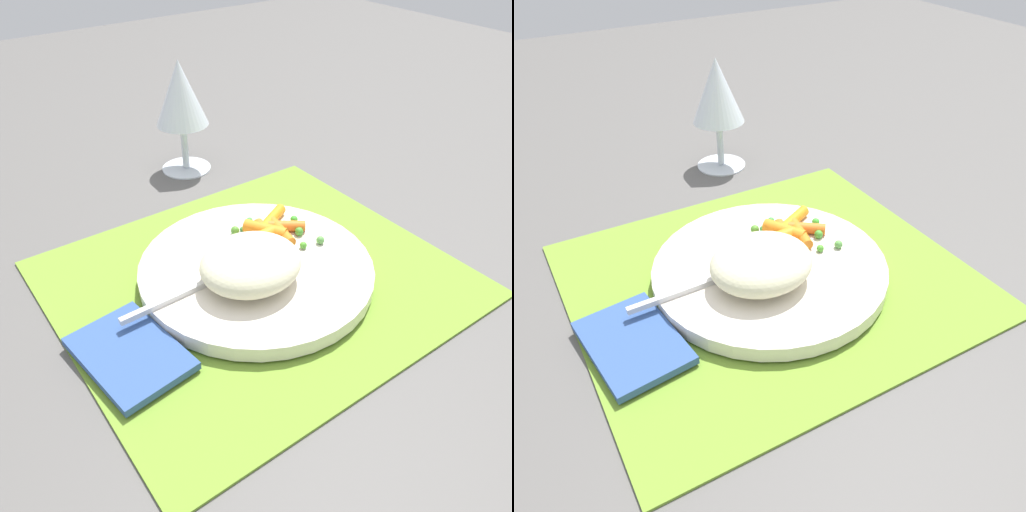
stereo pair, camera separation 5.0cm
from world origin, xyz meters
TOP-DOWN VIEW (x-y plane):
  - ground_plane at (0.00, 0.00)m, footprint 2.40×2.40m
  - placemat at (0.00, 0.00)m, footprint 0.41×0.37m
  - plate at (0.00, 0.00)m, footprint 0.25×0.25m
  - rice_mound at (-0.02, -0.02)m, footprint 0.11×0.09m
  - carrot_portion at (0.04, 0.03)m, footprint 0.10×0.07m
  - pea_scatter at (0.04, 0.03)m, footprint 0.09×0.09m
  - fork at (-0.04, -0.00)m, footprint 0.19×0.02m
  - wine_glass at (0.07, 0.28)m, footprint 0.07×0.07m
  - napkin at (-0.16, -0.03)m, footprint 0.09×0.12m

SIDE VIEW (x-z plane):
  - ground_plane at x=0.00m, z-range 0.00..0.00m
  - placemat at x=0.00m, z-range 0.00..0.01m
  - napkin at x=-0.16m, z-range 0.01..0.01m
  - plate at x=0.00m, z-range 0.01..0.02m
  - fork at x=-0.04m, z-range 0.02..0.03m
  - pea_scatter at x=0.04m, z-range 0.02..0.03m
  - carrot_portion at x=0.04m, z-range 0.02..0.04m
  - rice_mound at x=-0.02m, z-range 0.02..0.07m
  - wine_glass at x=0.07m, z-range 0.03..0.19m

